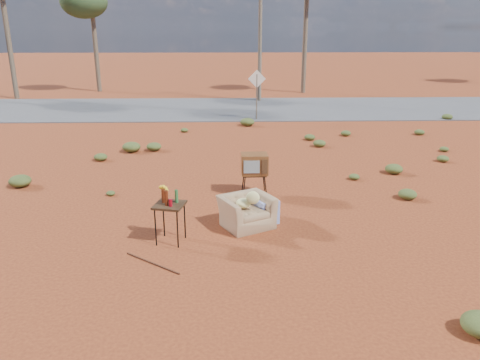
{
  "coord_description": "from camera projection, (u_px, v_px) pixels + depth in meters",
  "views": [
    {
      "loc": [
        0.16,
        -8.64,
        3.94
      ],
      "look_at": [
        0.44,
        0.94,
        0.8
      ],
      "focal_mm": 35.0,
      "sensor_mm": 36.0,
      "label": 1
    }
  ],
  "objects": [
    {
      "name": "armchair",
      "position": [
        250.0,
        207.0,
        9.65
      ],
      "size": [
        1.3,
        1.2,
        0.87
      ],
      "rotation": [
        0.0,
        0.0,
        0.48
      ],
      "color": "#987653",
      "rests_on": "ground"
    },
    {
      "name": "scrub_patch",
      "position": [
        193.0,
        165.0,
        13.55
      ],
      "size": [
        17.49,
        8.07,
        0.33
      ],
      "color": "#4B5927",
      "rests_on": "ground"
    },
    {
      "name": "utility_pole_center",
      "position": [
        260.0,
        23.0,
        24.82
      ],
      "size": [
        1.4,
        0.2,
        8.0
      ],
      "color": "brown",
      "rests_on": "ground"
    },
    {
      "name": "eucalyptus_near_left",
      "position": [
        91.0,
        1.0,
        28.41
      ],
      "size": [
        3.2,
        3.2,
        6.6
      ],
      "color": "brown",
      "rests_on": "ground"
    },
    {
      "name": "tv_unit",
      "position": [
        254.0,
        165.0,
        11.36
      ],
      "size": [
        0.65,
        0.53,
        1.02
      ],
      "rotation": [
        0.0,
        0.0,
        0.03
      ],
      "color": "black",
      "rests_on": "ground"
    },
    {
      "name": "rusty_bar",
      "position": [
        152.0,
        263.0,
        8.17
      ],
      "size": [
        1.04,
        0.81,
        0.03
      ],
      "primitive_type": "cylinder",
      "rotation": [
        0.0,
        1.57,
        -0.66
      ],
      "color": "#532816",
      "rests_on": "ground"
    },
    {
      "name": "side_table",
      "position": [
        168.0,
        202.0,
        8.81
      ],
      "size": [
        0.65,
        0.65,
        1.08
      ],
      "rotation": [
        0.0,
        0.0,
        -0.23
      ],
      "color": "#372214",
      "rests_on": "ground"
    },
    {
      "name": "ground",
      "position": [
        219.0,
        232.0,
        9.43
      ],
      "size": [
        140.0,
        140.0,
        0.0
      ],
      "primitive_type": "plane",
      "color": "#94411D",
      "rests_on": "ground"
    },
    {
      "name": "road_sign",
      "position": [
        257.0,
        86.0,
        20.41
      ],
      "size": [
        0.78,
        0.06,
        2.19
      ],
      "color": "brown",
      "rests_on": "ground"
    },
    {
      "name": "highway",
      "position": [
        223.0,
        108.0,
        23.67
      ],
      "size": [
        140.0,
        7.0,
        0.04
      ],
      "primitive_type": "cube",
      "color": "#565659",
      "rests_on": "ground"
    }
  ]
}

